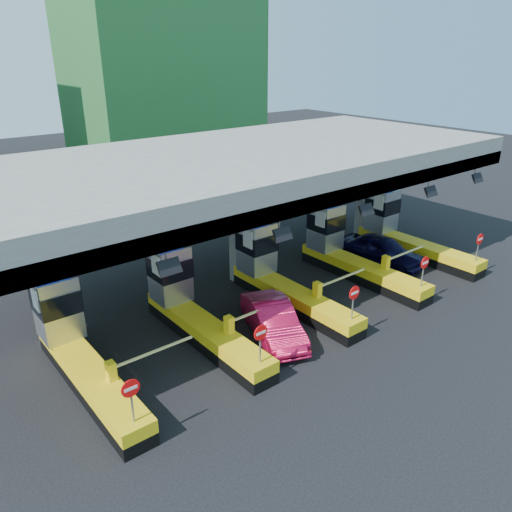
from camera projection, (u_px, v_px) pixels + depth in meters
ground at (279, 300)px, 24.77m from camera, size 120.00×120.00×0.00m
toll_canopy at (243, 168)px, 24.47m from camera, size 28.00×12.09×7.00m
toll_lane_far_left at (75, 343)px, 18.66m from camera, size 4.43×8.00×4.16m
toll_lane_left at (189, 303)px, 21.55m from camera, size 4.43×8.00×4.16m
toll_lane_center at (276, 273)px, 24.44m from camera, size 4.43×8.00×4.16m
toll_lane_right at (345, 249)px, 27.33m from camera, size 4.43×8.00×4.16m
toll_lane_far_right at (401, 230)px, 30.22m from camera, size 4.43×8.00×4.16m
bg_building_scaffold at (160, 21)px, 49.32m from camera, size 18.00×12.00×28.00m
van at (382, 251)px, 28.55m from camera, size 2.61×5.21×1.71m
red_car at (273, 321)px, 21.37m from camera, size 3.25×4.98×1.55m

